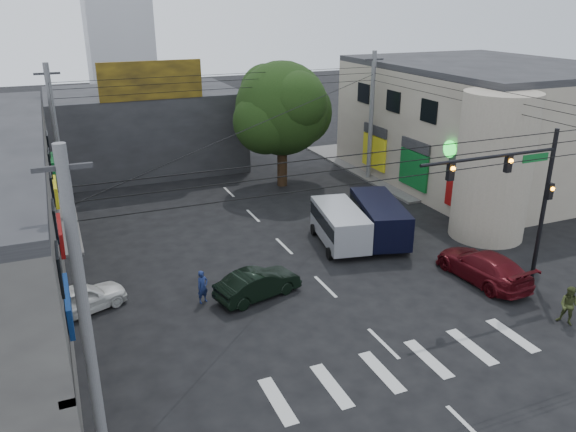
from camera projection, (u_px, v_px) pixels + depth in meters
ground at (346, 307)px, 24.20m from camera, size 160.00×160.00×0.00m
sidewalk_far_right at (435, 161)px, 46.20m from camera, size 16.00×16.00×0.15m
building_right at (482, 125)px, 40.49m from camera, size 14.00×18.00×8.00m
corner_column at (494, 167)px, 30.20m from camera, size 4.00×4.00×8.00m
building_far at (145, 129)px, 44.05m from camera, size 14.00×10.00×6.00m
billboard at (151, 80)px, 38.30m from camera, size 7.00×0.30×2.60m
street_tree at (282, 109)px, 38.32m from camera, size 6.40×6.40×8.70m
traffic_gantry at (520, 185)px, 24.45m from camera, size 7.10×0.35×7.20m
utility_pole_near_left at (84, 313)px, 14.87m from camera, size 0.32×0.32×9.20m
utility_pole_far_left at (57, 144)px, 32.51m from camera, size 0.32×0.32×9.20m
utility_pole_far_right at (371, 117)px, 40.14m from camera, size 0.32×0.32×9.20m
dark_sedan at (258, 284)px, 24.82m from camera, size 3.28×4.60×1.29m
white_compact at (81, 298)px, 23.60m from camera, size 4.10×4.82×1.29m
maroon_sedan at (483, 266)px, 26.29m from camera, size 2.57×5.22×1.45m
silver_minivan at (340, 227)px, 30.02m from camera, size 5.57×3.82×2.07m
navy_van at (379, 221)px, 30.73m from camera, size 6.58×4.98×2.19m
traffic_officer at (203, 287)px, 24.34m from camera, size 0.81×0.75×1.50m
pedestrian_olive at (569, 306)px, 22.65m from camera, size 1.31×1.27×1.66m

